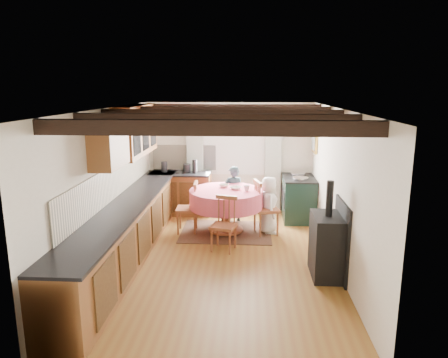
# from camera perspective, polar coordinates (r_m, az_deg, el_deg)

# --- Properties ---
(floor) EXTENTS (3.60, 5.50, 0.00)m
(floor) POSITION_cam_1_polar(r_m,az_deg,el_deg) (6.82, -0.42, -10.96)
(floor) COLOR olive
(floor) RESTS_ON ground
(ceiling) EXTENTS (3.60, 5.50, 0.00)m
(ceiling) POSITION_cam_1_polar(r_m,az_deg,el_deg) (6.26, -0.46, 9.63)
(ceiling) COLOR white
(ceiling) RESTS_ON ground
(wall_back) EXTENTS (3.60, 0.00, 2.40)m
(wall_back) POSITION_cam_1_polar(r_m,az_deg,el_deg) (9.13, 0.76, 2.96)
(wall_back) COLOR silver
(wall_back) RESTS_ON ground
(wall_front) EXTENTS (3.60, 0.00, 2.40)m
(wall_front) POSITION_cam_1_polar(r_m,az_deg,el_deg) (3.83, -3.34, -10.84)
(wall_front) COLOR silver
(wall_front) RESTS_ON ground
(wall_left) EXTENTS (0.00, 5.50, 2.40)m
(wall_left) POSITION_cam_1_polar(r_m,az_deg,el_deg) (6.80, -15.76, -0.85)
(wall_left) COLOR silver
(wall_left) RESTS_ON ground
(wall_right) EXTENTS (0.00, 5.50, 2.40)m
(wall_right) POSITION_cam_1_polar(r_m,az_deg,el_deg) (6.56, 15.44, -1.30)
(wall_right) COLOR silver
(wall_right) RESTS_ON ground
(beam_a) EXTENTS (3.60, 0.16, 0.16)m
(beam_a) POSITION_cam_1_polar(r_m,az_deg,el_deg) (4.28, -2.34, 7.06)
(beam_a) COLOR black
(beam_a) RESTS_ON ceiling
(beam_b) EXTENTS (3.60, 0.16, 0.16)m
(beam_b) POSITION_cam_1_polar(r_m,az_deg,el_deg) (5.27, -1.22, 8.10)
(beam_b) COLOR black
(beam_b) RESTS_ON ceiling
(beam_c) EXTENTS (3.60, 0.16, 0.16)m
(beam_c) POSITION_cam_1_polar(r_m,az_deg,el_deg) (6.27, -0.46, 8.80)
(beam_c) COLOR black
(beam_c) RESTS_ON ceiling
(beam_d) EXTENTS (3.60, 0.16, 0.16)m
(beam_d) POSITION_cam_1_polar(r_m,az_deg,el_deg) (7.26, 0.10, 9.32)
(beam_d) COLOR black
(beam_d) RESTS_ON ceiling
(beam_e) EXTENTS (3.60, 0.16, 0.16)m
(beam_e) POSITION_cam_1_polar(r_m,az_deg,el_deg) (8.26, 0.52, 9.70)
(beam_e) COLOR black
(beam_e) RESTS_ON ceiling
(splash_left) EXTENTS (0.02, 4.50, 0.55)m
(splash_left) POSITION_cam_1_polar(r_m,az_deg,el_deg) (7.07, -14.82, -0.29)
(splash_left) COLOR beige
(splash_left) RESTS_ON wall_left
(splash_back) EXTENTS (1.40, 0.02, 0.55)m
(splash_back) POSITION_cam_1_polar(r_m,az_deg,el_deg) (9.21, -5.48, 2.99)
(splash_back) COLOR beige
(splash_back) RESTS_ON wall_back
(base_cabinet_left) EXTENTS (0.60, 5.30, 0.88)m
(base_cabinet_left) POSITION_cam_1_polar(r_m,az_deg,el_deg) (6.92, -13.02, -7.03)
(base_cabinet_left) COLOR brown
(base_cabinet_left) RESTS_ON floor
(base_cabinet_back) EXTENTS (1.30, 0.60, 0.88)m
(base_cabinet_back) POSITION_cam_1_polar(r_m,az_deg,el_deg) (9.10, -5.97, -2.03)
(base_cabinet_back) COLOR brown
(base_cabinet_back) RESTS_ON floor
(worktop_left) EXTENTS (0.64, 5.30, 0.04)m
(worktop_left) POSITION_cam_1_polar(r_m,az_deg,el_deg) (6.77, -13.05, -3.36)
(worktop_left) COLOR black
(worktop_left) RESTS_ON base_cabinet_left
(worktop_back) EXTENTS (1.30, 0.64, 0.04)m
(worktop_back) POSITION_cam_1_polar(r_m,az_deg,el_deg) (8.98, -6.06, 0.78)
(worktop_back) COLOR black
(worktop_back) RESTS_ON base_cabinet_back
(wall_cabinet_glass) EXTENTS (0.34, 1.80, 0.90)m
(wall_cabinet_glass) POSITION_cam_1_polar(r_m,az_deg,el_deg) (7.76, -12.00, 6.58)
(wall_cabinet_glass) COLOR brown
(wall_cabinet_glass) RESTS_ON wall_left
(wall_cabinet_solid) EXTENTS (0.34, 0.90, 0.70)m
(wall_cabinet_solid) POSITION_cam_1_polar(r_m,az_deg,el_deg) (6.34, -15.56, 4.67)
(wall_cabinet_solid) COLOR brown
(wall_cabinet_solid) RESTS_ON wall_left
(window_frame) EXTENTS (1.34, 0.03, 1.54)m
(window_frame) POSITION_cam_1_polar(r_m,az_deg,el_deg) (9.05, 1.40, 5.43)
(window_frame) COLOR white
(window_frame) RESTS_ON wall_back
(window_pane) EXTENTS (1.20, 0.01, 1.40)m
(window_pane) POSITION_cam_1_polar(r_m,az_deg,el_deg) (9.05, 1.40, 5.44)
(window_pane) COLOR white
(window_pane) RESTS_ON wall_back
(curtain_left) EXTENTS (0.35, 0.10, 2.10)m
(curtain_left) POSITION_cam_1_polar(r_m,az_deg,el_deg) (9.11, -3.99, 2.28)
(curtain_left) COLOR silver
(curtain_left) RESTS_ON wall_back
(curtain_right) EXTENTS (0.35, 0.10, 2.10)m
(curtain_right) POSITION_cam_1_polar(r_m,az_deg,el_deg) (9.05, 6.75, 2.15)
(curtain_right) COLOR silver
(curtain_right) RESTS_ON wall_back
(curtain_rod) EXTENTS (2.00, 0.03, 0.03)m
(curtain_rod) POSITION_cam_1_polar(r_m,az_deg,el_deg) (8.91, 1.40, 9.20)
(curtain_rod) COLOR black
(curtain_rod) RESTS_ON wall_back
(wall_picture) EXTENTS (0.04, 0.50, 0.60)m
(wall_picture) POSITION_cam_1_polar(r_m,az_deg,el_deg) (8.70, 12.40, 5.53)
(wall_picture) COLOR gold
(wall_picture) RESTS_ON wall_right
(wall_plate) EXTENTS (0.30, 0.02, 0.30)m
(wall_plate) POSITION_cam_1_polar(r_m,az_deg,el_deg) (9.04, 7.46, 5.96)
(wall_plate) COLOR silver
(wall_plate) RESTS_ON wall_back
(rug) EXTENTS (1.70, 1.32, 0.01)m
(rug) POSITION_cam_1_polar(r_m,az_deg,el_deg) (8.01, 0.28, -7.25)
(rug) COLOR #41301A
(rug) RESTS_ON floor
(dining_table) EXTENTS (1.38, 1.38, 0.83)m
(dining_table) POSITION_cam_1_polar(r_m,az_deg,el_deg) (7.88, 0.28, -4.46)
(dining_table) COLOR #F44654
(dining_table) RESTS_ON floor
(chair_near) EXTENTS (0.49, 0.51, 0.93)m
(chair_near) POSITION_cam_1_polar(r_m,az_deg,el_deg) (7.01, -0.07, -6.22)
(chair_near) COLOR #9C5A34
(chair_near) RESTS_ON floor
(chair_left) EXTENTS (0.45, 0.43, 0.98)m
(chair_left) POSITION_cam_1_polar(r_m,az_deg,el_deg) (7.92, -5.10, -3.87)
(chair_left) COLOR #9C5A34
(chair_left) RESTS_ON floor
(chair_right) EXTENTS (0.57, 0.55, 1.03)m
(chair_right) POSITION_cam_1_polar(r_m,az_deg,el_deg) (7.81, 5.85, -3.89)
(chair_right) COLOR #9C5A34
(chair_right) RESTS_ON floor
(aga_range) EXTENTS (0.64, 1.00, 0.92)m
(aga_range) POSITION_cam_1_polar(r_m,az_deg,el_deg) (8.79, 10.19, -2.57)
(aga_range) COLOR black
(aga_range) RESTS_ON floor
(cast_iron_stove) EXTENTS (0.43, 0.72, 1.43)m
(cast_iron_stove) POSITION_cam_1_polar(r_m,az_deg,el_deg) (6.19, 14.09, -6.72)
(cast_iron_stove) COLOR black
(cast_iron_stove) RESTS_ON floor
(child_far) EXTENTS (0.49, 0.40, 1.17)m
(child_far) POSITION_cam_1_polar(r_m,az_deg,el_deg) (8.46, 1.28, -2.08)
(child_far) COLOR #2A434A
(child_far) RESTS_ON floor
(child_right) EXTENTS (0.40, 0.57, 1.09)m
(child_right) POSITION_cam_1_polar(r_m,az_deg,el_deg) (7.87, 6.16, -3.57)
(child_right) COLOR white
(child_right) RESTS_ON floor
(bowl_a) EXTENTS (0.29, 0.29, 0.05)m
(bowl_a) POSITION_cam_1_polar(r_m,az_deg,el_deg) (7.82, 1.59, -1.25)
(bowl_a) COLOR silver
(bowl_a) RESTS_ON dining_table
(bowl_b) EXTENTS (0.25, 0.25, 0.06)m
(bowl_b) POSITION_cam_1_polar(r_m,az_deg,el_deg) (7.98, -0.00, -0.94)
(bowl_b) COLOR silver
(bowl_b) RESTS_ON dining_table
(cup) EXTENTS (0.16, 0.16, 0.10)m
(cup) POSITION_cam_1_polar(r_m,az_deg,el_deg) (7.70, 3.14, -1.28)
(cup) COLOR silver
(cup) RESTS_ON dining_table
(canister_tall) EXTENTS (0.13, 0.13, 0.23)m
(canister_tall) POSITION_cam_1_polar(r_m,az_deg,el_deg) (9.04, -8.22, 1.67)
(canister_tall) COLOR #262628
(canister_tall) RESTS_ON worktop_back
(canister_wide) EXTENTS (0.17, 0.17, 0.19)m
(canister_wide) POSITION_cam_1_polar(r_m,az_deg,el_deg) (8.94, -5.10, 1.49)
(canister_wide) COLOR #262628
(canister_wide) RESTS_ON worktop_back
(canister_slim) EXTENTS (0.10, 0.10, 0.29)m
(canister_slim) POSITION_cam_1_polar(r_m,az_deg,el_deg) (8.85, -4.05, 1.74)
(canister_slim) COLOR #262628
(canister_slim) RESTS_ON worktop_back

